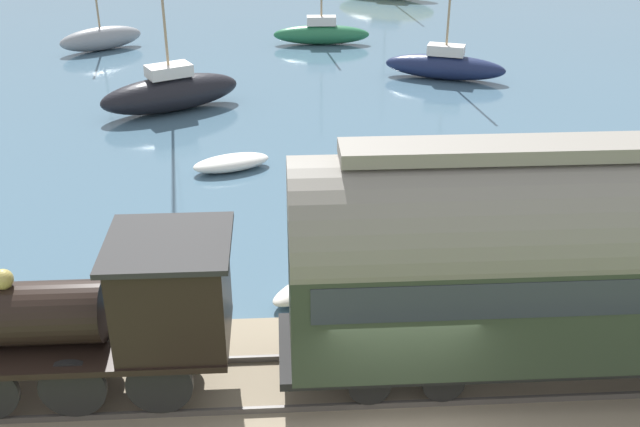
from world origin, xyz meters
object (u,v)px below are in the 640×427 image
sailboat_green (321,33)px  rowboat_mid_harbor (231,163)px  steam_locomotive (100,308)px  sailboat_gray (101,38)px  rowboat_far_out (320,282)px  passenger_coach (578,254)px  sailboat_navy (445,65)px  sailboat_black (171,92)px  rowboat_off_pier (540,252)px

sailboat_green → rowboat_mid_harbor: bearing=168.7°
steam_locomotive → sailboat_gray: (26.73, 5.53, -1.68)m
rowboat_mid_harbor → rowboat_far_out: (-7.31, -2.44, -0.03)m
sailboat_gray → rowboat_mid_harbor: (-15.53, -7.19, -0.35)m
steam_locomotive → passenger_coach: 8.45m
rowboat_mid_harbor → steam_locomotive: bearing=152.3°
steam_locomotive → rowboat_far_out: (3.88, -4.10, -2.06)m
sailboat_navy → rowboat_mid_harbor: bearing=156.8°
sailboat_navy → sailboat_black: sailboat_black is taller
rowboat_far_out → steam_locomotive: bearing=94.8°
sailboat_green → rowboat_off_pier: 22.57m
sailboat_gray → sailboat_navy: bearing=-142.8°
sailboat_black → rowboat_mid_harbor: 6.55m
steam_locomotive → passenger_coach: size_ratio=0.56×
sailboat_gray → rowboat_far_out: (-22.85, -9.63, -0.38)m
passenger_coach → rowboat_far_out: bearing=48.0°
sailboat_black → sailboat_gray: size_ratio=1.79×
steam_locomotive → sailboat_gray: 27.35m
sailboat_navy → steam_locomotive: bearing=172.8°
rowboat_mid_harbor → rowboat_far_out: 7.71m
steam_locomotive → sailboat_black: bearing=3.1°
sailboat_navy → rowboat_off_pier: size_ratio=2.34×
sailboat_green → sailboat_navy: 8.20m
passenger_coach → rowboat_far_out: size_ratio=3.88×
passenger_coach → sailboat_navy: 21.04m
sailboat_navy → rowboat_off_pier: 15.75m
steam_locomotive → sailboat_gray: bearing=11.7°
passenger_coach → sailboat_green: (27.23, 2.88, -2.52)m
sailboat_green → passenger_coach: bearing=-171.7°
steam_locomotive → sailboat_black: size_ratio=0.62×
rowboat_mid_harbor → sailboat_gray: bearing=5.5°
passenger_coach → sailboat_gray: bearing=27.6°
rowboat_off_pier → rowboat_mid_harbor: bearing=69.3°
sailboat_gray → passenger_coach: bearing=175.0°
steam_locomotive → rowboat_mid_harbor: size_ratio=2.22×
sailboat_gray → rowboat_off_pier: (-21.67, -15.31, -0.42)m
rowboat_off_pier → steam_locomotive: bearing=133.8°
steam_locomotive → rowboat_far_out: size_ratio=2.19×
sailboat_navy → sailboat_gray: 17.19m
sailboat_green → sailboat_gray: size_ratio=0.95×
sailboat_black → rowboat_off_pier: (-12.13, -10.71, -0.59)m
sailboat_green → sailboat_gray: (-0.50, 11.06, 0.03)m
passenger_coach → steam_locomotive: bearing=90.0°
sailboat_green → rowboat_mid_harbor: size_ratio=1.89×
sailboat_green → rowboat_far_out: bearing=178.7°
steam_locomotive → sailboat_navy: bearing=-27.0°
passenger_coach → sailboat_gray: size_ratio=1.97×
rowboat_far_out → passenger_coach: bearing=-170.6°
sailboat_green → rowboat_far_out: sailboat_green is taller
rowboat_far_out → sailboat_gray: bearing=-15.8°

